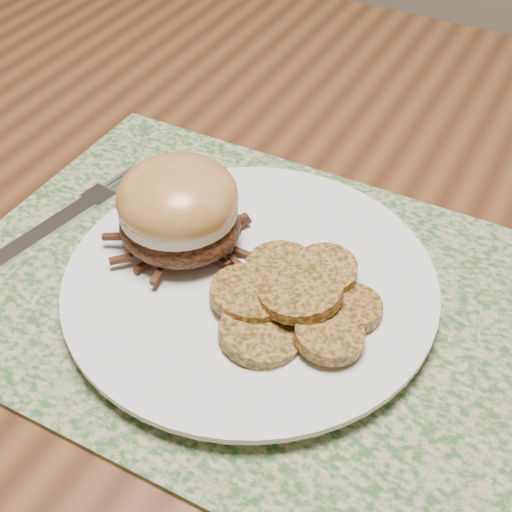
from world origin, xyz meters
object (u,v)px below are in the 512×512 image
Objects in this scene: dining_table at (512,385)px; pork_sandwich at (179,209)px; fork at (53,226)px; dinner_plate at (250,285)px.

dining_table is 15.38× the size of pork_sandwich.
dining_table is 0.30m from pork_sandwich.
fork is at bearing -168.04° from pork_sandwich.
dining_table is 5.77× the size of dinner_plate.
fork is at bearing -176.39° from dinner_plate.
pork_sandwich reaches higher than dining_table.
dinner_plate is at bearing -157.98° from dining_table.
dining_table is 0.23m from dinner_plate.
fork is (-0.38, -0.09, 0.09)m from dining_table.
dinner_plate is 0.08m from pork_sandwich.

